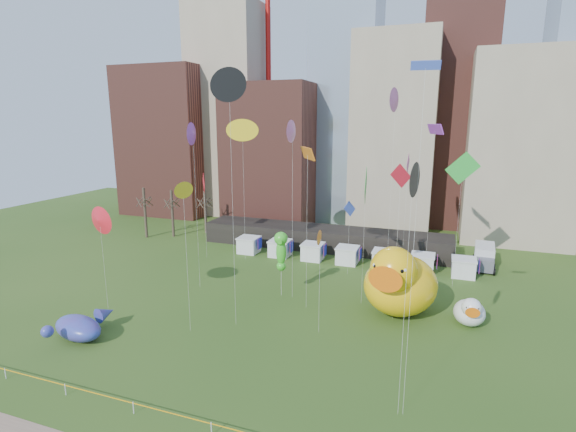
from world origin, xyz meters
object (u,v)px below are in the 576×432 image
at_px(small_duck, 470,312).
at_px(box_truck, 484,256).
at_px(seahorse_purple, 401,275).
at_px(whale_inflatable, 80,327).
at_px(seahorse_green, 281,248).
at_px(big_duck, 399,282).

bearing_deg(small_duck, box_truck, 78.98).
relative_size(seahorse_purple, whale_inflatable, 0.78).
distance_m(seahorse_green, seahorse_purple, 13.14).
bearing_deg(whale_inflatable, box_truck, 56.04).
distance_m(small_duck, seahorse_purple, 7.31).
relative_size(seahorse_green, box_truck, 1.09).
bearing_deg(whale_inflatable, seahorse_purple, 43.72).
height_order(seahorse_purple, whale_inflatable, seahorse_purple).
relative_size(seahorse_green, seahorse_purple, 1.38).
distance_m(big_duck, box_truck, 21.50).
relative_size(small_duck, seahorse_green, 0.55).
height_order(big_duck, whale_inflatable, big_duck).
distance_m(big_duck, seahorse_purple, 1.21).
bearing_deg(seahorse_green, big_duck, -15.71).
bearing_deg(box_truck, seahorse_green, -136.27).
bearing_deg(seahorse_purple, box_truck, 72.97).
distance_m(big_duck, whale_inflatable, 30.76).
relative_size(small_duck, box_truck, 0.60).
distance_m(small_duck, whale_inflatable, 36.70).
distance_m(big_duck, small_duck, 7.13).
height_order(seahorse_green, seahorse_purple, seahorse_green).
distance_m(seahorse_green, whale_inflatable, 21.16).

